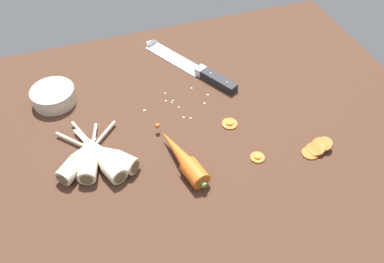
# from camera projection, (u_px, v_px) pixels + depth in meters

# --- Properties ---
(ground_plane) EXTENTS (1.20, 0.90, 0.04)m
(ground_plane) POSITION_uv_depth(u_px,v_px,m) (189.00, 136.00, 1.00)
(ground_plane) COLOR #42281C
(chefs_knife) EXTENTS (0.20, 0.32, 0.04)m
(chefs_knife) POSITION_uv_depth(u_px,v_px,m) (185.00, 63.00, 1.15)
(chefs_knife) COLOR silver
(chefs_knife) RESTS_ON ground_plane
(whole_carrot) EXTENTS (0.08, 0.21, 0.04)m
(whole_carrot) POSITION_uv_depth(u_px,v_px,m) (183.00, 158.00, 0.90)
(whole_carrot) COLOR #D6601E
(whole_carrot) RESTS_ON ground_plane
(parsnip_front) EXTENTS (0.17, 0.18, 0.04)m
(parsnip_front) POSITION_uv_depth(u_px,v_px,m) (108.00, 155.00, 0.91)
(parsnip_front) COLOR beige
(parsnip_front) RESTS_ON ground_plane
(parsnip_mid_left) EXTENTS (0.16, 0.16, 0.04)m
(parsnip_mid_left) POSITION_uv_depth(u_px,v_px,m) (80.00, 158.00, 0.90)
(parsnip_mid_left) COLOR beige
(parsnip_mid_left) RESTS_ON ground_plane
(parsnip_mid_right) EXTENTS (0.09, 0.20, 0.04)m
(parsnip_mid_right) POSITION_uv_depth(u_px,v_px,m) (101.00, 153.00, 0.91)
(parsnip_mid_right) COLOR beige
(parsnip_mid_right) RESTS_ON ground_plane
(parsnip_back) EXTENTS (0.07, 0.17, 0.04)m
(parsnip_back) POSITION_uv_depth(u_px,v_px,m) (90.00, 159.00, 0.90)
(parsnip_back) COLOR beige
(parsnip_back) RESTS_ON ground_plane
(parsnip_outer) EXTENTS (0.09, 0.19, 0.04)m
(parsnip_outer) POSITION_uv_depth(u_px,v_px,m) (104.00, 160.00, 0.89)
(parsnip_outer) COLOR beige
(parsnip_outer) RESTS_ON ground_plane
(carrot_slice_stack) EXTENTS (0.08, 0.05, 0.03)m
(carrot_slice_stack) POSITION_uv_depth(u_px,v_px,m) (317.00, 148.00, 0.93)
(carrot_slice_stack) COLOR #D6601E
(carrot_slice_stack) RESTS_ON ground_plane
(carrot_slice_stray_near) EXTENTS (0.04, 0.04, 0.01)m
(carrot_slice_stray_near) POSITION_uv_depth(u_px,v_px,m) (230.00, 123.00, 1.00)
(carrot_slice_stray_near) COLOR #D6601E
(carrot_slice_stray_near) RESTS_ON ground_plane
(carrot_slice_stray_mid) EXTENTS (0.03, 0.03, 0.01)m
(carrot_slice_stray_mid) POSITION_uv_depth(u_px,v_px,m) (258.00, 157.00, 0.92)
(carrot_slice_stray_mid) COLOR #D6601E
(carrot_slice_stray_mid) RESTS_ON ground_plane
(prep_bowl) EXTENTS (0.11, 0.11, 0.04)m
(prep_bowl) POSITION_uv_depth(u_px,v_px,m) (53.00, 95.00, 1.04)
(prep_bowl) COLOR beige
(prep_bowl) RESTS_ON ground_plane
(mince_crumbs) EXTENTS (0.18, 0.12, 0.01)m
(mince_crumbs) POSITION_uv_depth(u_px,v_px,m) (180.00, 103.00, 1.05)
(mince_crumbs) COLOR beige
(mince_crumbs) RESTS_ON ground_plane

